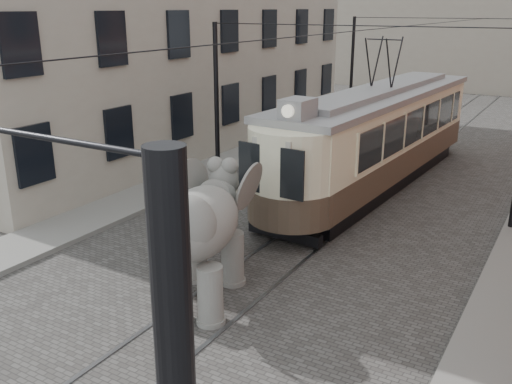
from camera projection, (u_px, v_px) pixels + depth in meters
The scene contains 9 objects.
ground at pixel (266, 267), 14.78m from camera, with size 120.00×120.00×0.00m, color #494743.
tram_rails at pixel (266, 267), 14.78m from camera, with size 1.54×80.00×0.02m, color slate, non-canonical shape.
sidewalk_right at pixel (512, 328), 11.86m from camera, with size 2.00×60.00×0.15m, color slate.
sidewalk_left at pixel (89, 219), 17.90m from camera, with size 2.00×60.00×0.15m, color slate.
stucco_building at pixel (170, 40), 26.70m from camera, with size 7.00×24.00×10.00m, color gray.
distant_block at pixel (511, 1), 45.27m from camera, with size 28.00×10.00×14.00m, color gray.
catenary at pixel (338, 122), 18.02m from camera, with size 11.00×30.20×6.00m, color black, non-canonical shape.
tram at pixel (379, 114), 20.82m from camera, with size 2.84×13.77×5.47m, color #EEE9C1, non-canonical shape.
elephant at pixel (201, 240), 12.69m from camera, with size 2.69×4.88×2.99m, color slate, non-canonical shape.
Camera 1 is at (6.61, -11.67, 6.52)m, focal length 39.40 mm.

